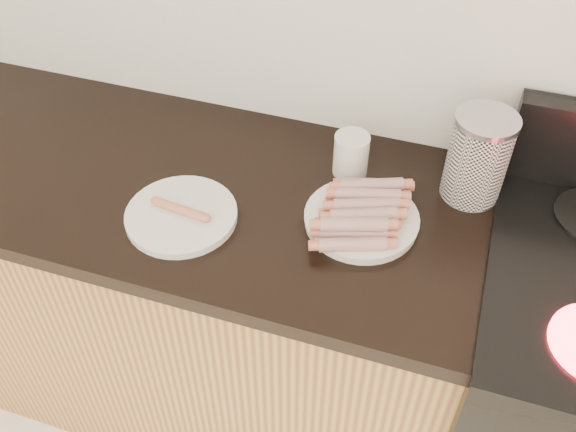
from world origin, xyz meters
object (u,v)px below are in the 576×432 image
(canister, at_px, (478,157))
(mug, at_px, (351,155))
(main_plate, at_px, (361,220))
(side_plate, at_px, (181,215))

(canister, bearing_deg, mug, -177.54)
(main_plate, height_order, canister, canister)
(main_plate, distance_m, canister, 0.29)
(side_plate, xyz_separation_m, canister, (0.59, 0.28, 0.10))
(side_plate, height_order, canister, canister)
(mug, bearing_deg, side_plate, -139.37)
(main_plate, xyz_separation_m, mug, (-0.07, 0.16, 0.04))
(main_plate, height_order, side_plate, side_plate)
(main_plate, bearing_deg, mug, 112.48)
(canister, xyz_separation_m, mug, (-0.28, -0.01, -0.05))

